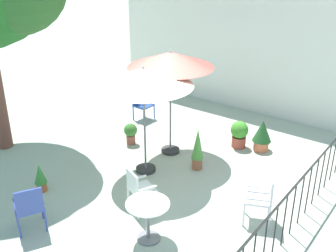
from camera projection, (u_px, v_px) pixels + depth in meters
ground_plane at (159, 175)px, 8.84m from camera, size 60.00×60.00×0.00m
villa_facade at (263, 39)px, 11.41m from camera, size 9.84×0.30×4.31m
terrace_railing at (298, 196)px, 6.89m from camera, size 0.03×5.94×1.01m
patio_umbrella_0 at (143, 78)px, 8.14m from camera, size 2.05×2.05×2.40m
patio_umbrella_1 at (171, 61)px, 8.91m from camera, size 1.94×1.94×2.51m
cafe_table_0 at (148, 214)px, 6.71m from camera, size 0.74×0.74×0.72m
patio_chair_0 at (139, 188)px, 7.41m from camera, size 0.58×0.56×0.88m
patio_chair_1 at (29, 206)px, 6.90m from camera, size 0.60×0.62×0.90m
patio_chair_2 at (263, 196)px, 7.13m from camera, size 0.62×0.60×0.94m
patio_chair_3 at (141, 102)px, 11.52m from camera, size 0.47×0.49×0.85m
potted_plant_0 at (198, 148)px, 8.88m from camera, size 0.27×0.27×0.97m
potted_plant_1 at (262, 134)px, 9.74m from camera, size 0.46×0.46×0.78m
potted_plant_2 at (40, 177)px, 8.14m from camera, size 0.25×0.25×0.60m
potted_plant_3 at (239, 133)px, 9.93m from camera, size 0.43×0.43×0.68m
potted_plant_4 at (131, 132)px, 10.11m from camera, size 0.33×0.33×0.54m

